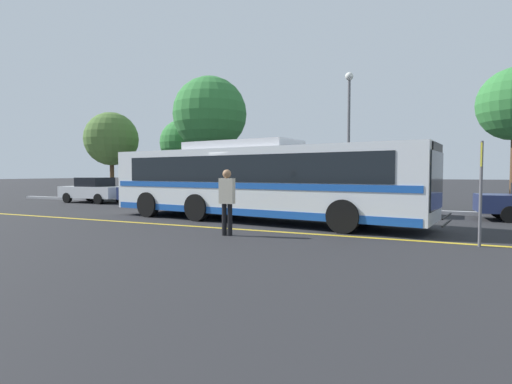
% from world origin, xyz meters
% --- Properties ---
extents(ground_plane, '(220.00, 220.00, 0.00)m').
position_xyz_m(ground_plane, '(0.00, 0.00, 0.00)').
color(ground_plane, '#262628').
extents(lane_strip_0, '(32.18, 0.20, 0.01)m').
position_xyz_m(lane_strip_0, '(0.11, -2.26, 0.00)').
color(lane_strip_0, gold).
rests_on(lane_strip_0, ground_plane).
extents(curb_strip, '(40.18, 0.36, 0.15)m').
position_xyz_m(curb_strip, '(0.11, 5.49, 0.07)').
color(curb_strip, '#99999E').
rests_on(curb_strip, ground_plane).
extents(transit_bus, '(12.68, 4.14, 2.94)m').
position_xyz_m(transit_bus, '(0.09, -0.06, 1.52)').
color(transit_bus, silver).
rests_on(transit_bus, ground_plane).
extents(parked_car_0, '(4.05, 1.90, 1.50)m').
position_xyz_m(parked_car_0, '(-12.49, 4.28, 0.75)').
color(parked_car_0, silver).
rests_on(parked_car_0, ground_plane).
extents(parked_car_1, '(4.83, 2.17, 1.55)m').
position_xyz_m(parked_car_1, '(-7.45, 4.07, 0.77)').
color(parked_car_1, navy).
rests_on(parked_car_1, ground_plane).
extents(parked_car_2, '(4.21, 2.11, 1.45)m').
position_xyz_m(parked_car_2, '(-1.39, 4.27, 0.74)').
color(parked_car_2, black).
rests_on(parked_car_2, ground_plane).
extents(parked_car_3, '(4.48, 2.05, 1.44)m').
position_xyz_m(parked_car_3, '(3.82, 4.23, 0.74)').
color(parked_car_3, silver).
rests_on(parked_car_3, ground_plane).
extents(pedestrian_0, '(0.44, 0.26, 1.87)m').
position_xyz_m(pedestrian_0, '(0.78, -3.51, 1.08)').
color(pedestrian_0, black).
rests_on(pedestrian_0, ground_plane).
extents(bus_stop_sign, '(0.08, 0.40, 2.53)m').
position_xyz_m(bus_stop_sign, '(7.12, -2.51, 1.60)').
color(bus_stop_sign, '#59595E').
rests_on(bus_stop_sign, ground_plane).
extents(street_lamp, '(0.40, 0.40, 6.74)m').
position_xyz_m(street_lamp, '(2.12, 6.65, 4.32)').
color(street_lamp, '#59595E').
rests_on(street_lamp, ground_plane).
extents(tree_0, '(4.47, 4.47, 7.59)m').
position_xyz_m(tree_0, '(-6.45, 7.63, 5.35)').
color(tree_0, '#513823').
rests_on(tree_0, ground_plane).
extents(tree_2, '(3.25, 3.25, 5.50)m').
position_xyz_m(tree_2, '(-10.06, 10.03, 3.86)').
color(tree_2, '#513823').
rests_on(tree_2, ground_plane).
extents(tree_3, '(3.57, 3.57, 5.85)m').
position_xyz_m(tree_3, '(-13.87, 7.16, 4.05)').
color(tree_3, '#513823').
rests_on(tree_3, ground_plane).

